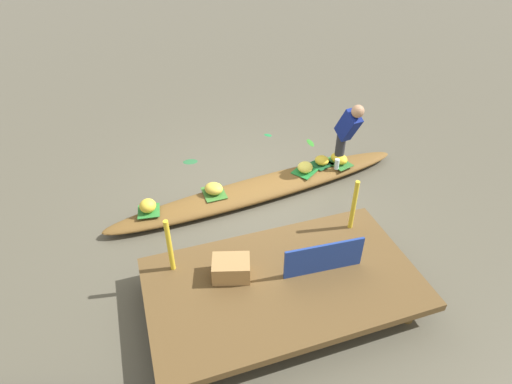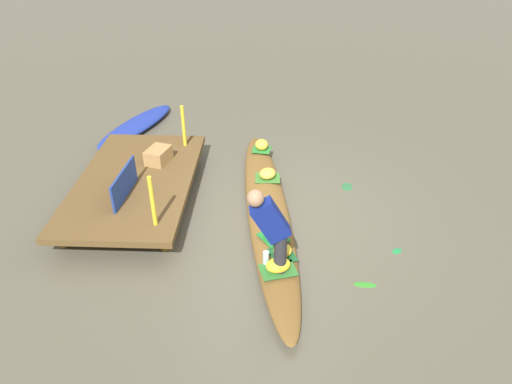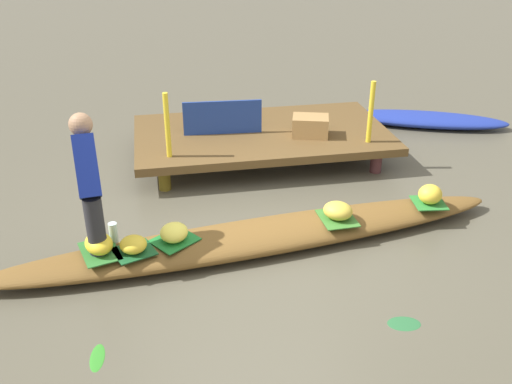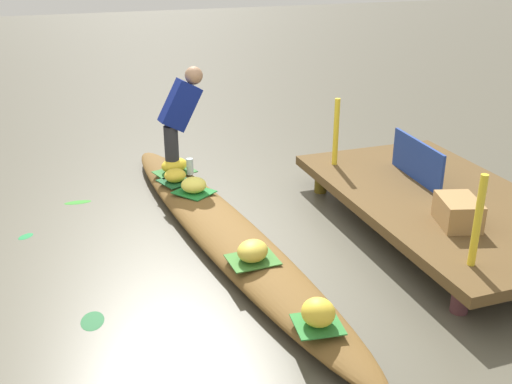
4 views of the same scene
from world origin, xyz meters
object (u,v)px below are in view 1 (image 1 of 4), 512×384
Objects in this scene: banana_bunch_0 at (148,206)px; banana_bunch_3 at (305,167)px; banana_bunch_4 at (339,159)px; water_bottle at (337,164)px; vendor_boat at (262,188)px; produce_crate at (231,268)px; banana_bunch_1 at (214,189)px; banana_bunch_2 at (322,160)px; market_banner at (324,258)px; vendor_person at (347,130)px.

banana_bunch_0 is 0.91× the size of banana_bunch_3.
banana_bunch_4 is 1.70× the size of water_bottle.
produce_crate is (1.03, 1.86, 0.37)m from vendor_boat.
banana_bunch_4 is 3.19m from produce_crate.
produce_crate is at bearing 82.92° from banana_bunch_1.
produce_crate is (2.17, 2.07, 0.19)m from banana_bunch_2.
market_banner reaches higher than banana_bunch_1.
banana_bunch_1 is at bearing 3.98° from banana_bunch_3.
banana_bunch_3 is (-2.60, -0.24, -0.02)m from banana_bunch_0.
produce_crate is (1.06, -0.27, -0.09)m from market_banner.
banana_bunch_4 is 0.19m from water_bottle.
vendor_boat is at bearing 6.53° from banana_bunch_3.
banana_bunch_0 is at bearing 2.78° from water_bottle.
banana_bunch_2 is 0.25× the size of market_banner.
vendor_person is 1.22× the size of market_banner.
vendor_boat is 1.84m from banana_bunch_0.
banana_bunch_1 is 2.34m from vendor_person.
banana_bunch_0 reaches higher than banana_bunch_4.
banana_bunch_4 is at bearing -175.54° from banana_bunch_1.
produce_crate is at bearing 114.80° from banana_bunch_0.
market_banner is 1.10m from produce_crate.
banana_bunch_4 is at bearing -174.68° from banana_bunch_0.
banana_bunch_3 is 1.43× the size of water_bottle.
banana_bunch_0 is 0.20× the size of vendor_person.
banana_bunch_1 is 0.24× the size of vendor_person.
banana_bunch_1 reaches higher than banana_bunch_3.
banana_bunch_3 is 0.27× the size of market_banner.
produce_crate is (0.23, 1.84, 0.18)m from banana_bunch_1.
market_banner reaches higher than vendor_boat.
banana_bunch_0 is 2.61m from banana_bunch_3.
banana_bunch_2 is at bearing -161.62° from banana_bunch_3.
water_bottle reaches higher than vendor_boat.
banana_bunch_1 is 1.55× the size of water_bottle.
banana_bunch_0 is at bearing 7.20° from banana_bunch_1.
banana_bunch_4 is (-0.66, -0.06, -0.00)m from banana_bunch_3.
vendor_boat is 1.17m from banana_bunch_2.
banana_bunch_3 reaches higher than vendor_boat.
produce_crate is at bearing 47.10° from banana_bunch_3.
vendor_person reaches higher than banana_bunch_4.
banana_bunch_0 is (1.82, 0.15, 0.21)m from vendor_boat.
vendor_boat is 16.00× the size of banana_bunch_4.
banana_bunch_1 is 1.96m from banana_bunch_2.
vendor_boat is 1.46m from banana_bunch_4.
banana_bunch_2 is 0.27m from water_bottle.
banana_bunch_3 is at bearing -105.04° from market_banner.
market_banner is (0.75, 2.21, 0.27)m from banana_bunch_3.
banana_bunch_2 is 0.55× the size of produce_crate.
vendor_boat is 20.99× the size of banana_bunch_2.
market_banner is (1.41, 2.28, 0.27)m from banana_bunch_4.
banana_bunch_2 is at bearing -10.68° from banana_bunch_4.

